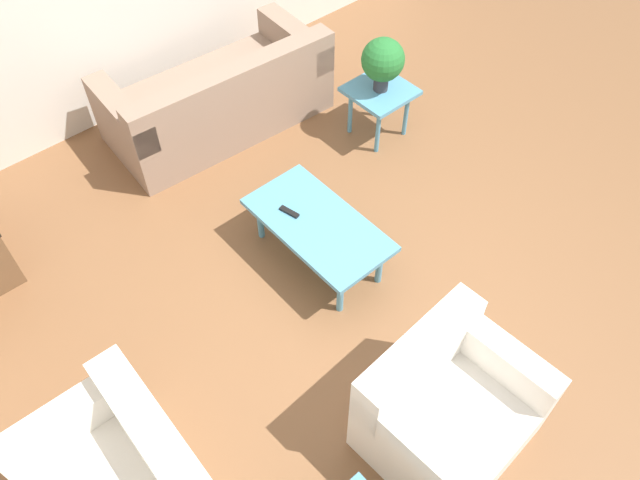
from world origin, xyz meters
The scene contains 7 objects.
ground_plane centered at (0.00, 0.00, 0.00)m, with size 14.00×14.00×0.00m, color brown.
sofa centered at (2.21, -0.11, 0.30)m, with size 1.06×2.03×0.80m.
armchair centered at (-1.12, 0.60, 0.33)m, with size 0.85×0.98×0.82m.
coffee_table centered at (0.44, 0.26, 0.36)m, with size 1.12×0.59×0.41m.
side_table_plant centered at (1.19, -1.12, 0.42)m, with size 0.53×0.53×0.49m.
potted_plant centered at (1.19, -1.12, 0.78)m, with size 0.37×0.37×0.48m.
remote_control centered at (0.65, 0.35, 0.42)m, with size 0.16×0.08×0.02m.
Camera 1 is at (-1.81, 2.20, 3.83)m, focal length 35.00 mm.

